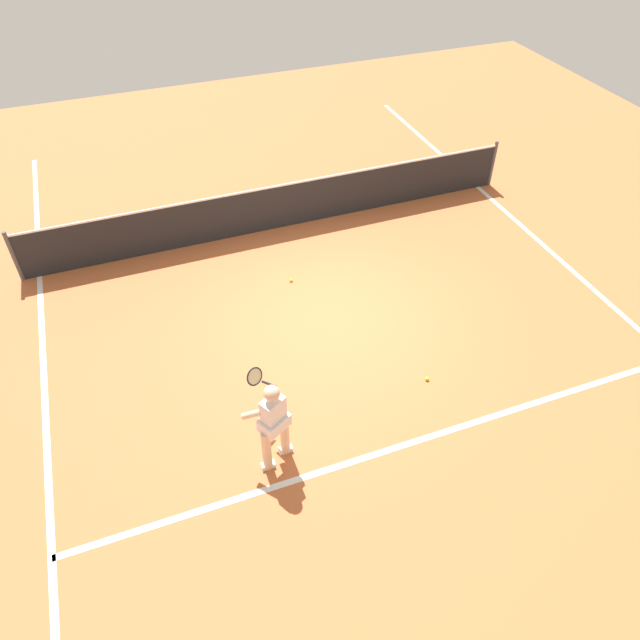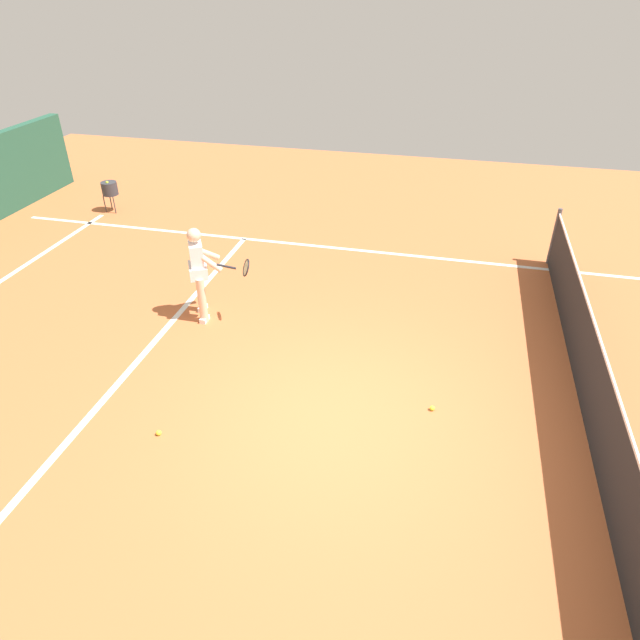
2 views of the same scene
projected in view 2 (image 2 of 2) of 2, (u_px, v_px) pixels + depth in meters
name	position (u px, v px, depth m)	size (l,w,h in m)	color
ground_plane	(337.00, 415.00, 7.28)	(24.16, 24.16, 0.00)	#C66638
service_line_marking	(121.00, 380.00, 7.89)	(10.00, 0.10, 0.01)	white
sideline_left_marking	(389.00, 253.00, 11.40)	(0.10, 16.58, 0.01)	white
court_net	(604.00, 423.00, 6.39)	(10.68, 0.08, 1.11)	#4C4C51
tennis_player	(200.00, 270.00, 8.91)	(0.68, 1.13, 1.55)	beige
tennis_ball_near	(432.00, 408.00, 7.34)	(0.07, 0.07, 0.07)	#D1E533
tennis_ball_mid	(159.00, 433.00, 6.95)	(0.07, 0.07, 0.07)	#D1E533
ball_hopper	(110.00, 189.00, 13.11)	(0.36, 0.36, 0.74)	#333338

